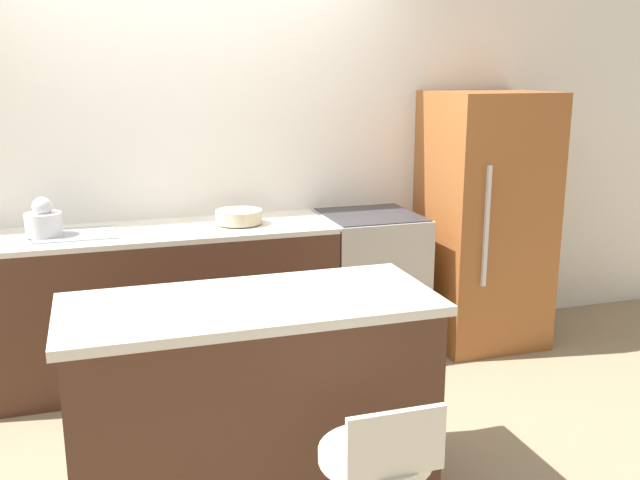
{
  "coord_description": "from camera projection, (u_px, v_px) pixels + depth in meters",
  "views": [
    {
      "loc": [
        -0.58,
        -3.75,
        1.81
      ],
      "look_at": [
        0.5,
        -0.38,
        0.94
      ],
      "focal_mm": 40.0,
      "sensor_mm": 36.0,
      "label": 1
    }
  ],
  "objects": [
    {
      "name": "kitchen_island",
      "position": [
        253.0,
        402.0,
        2.96
      ],
      "size": [
        1.51,
        0.66,
        0.9
      ],
      "color": "#4C2D1E",
      "rests_on": "ground_plane"
    },
    {
      "name": "back_counter",
      "position": [
        149.0,
        305.0,
        4.17
      ],
      "size": [
        2.15,
        0.61,
        0.91
      ],
      "color": "#4C2D1E",
      "rests_on": "ground_plane"
    },
    {
      "name": "oven_range",
      "position": [
        370.0,
        283.0,
        4.58
      ],
      "size": [
        0.6,
        0.62,
        0.91
      ],
      "color": "#B7B2A8",
      "rests_on": "ground_plane"
    },
    {
      "name": "wall_back",
      "position": [
        191.0,
        151.0,
        4.37
      ],
      "size": [
        8.0,
        0.06,
        2.6
      ],
      "color": "white",
      "rests_on": "ground_plane"
    },
    {
      "name": "refrigerator",
      "position": [
        484.0,
        220.0,
        4.68
      ],
      "size": [
        0.71,
        0.72,
        1.66
      ],
      "color": "#995628",
      "rests_on": "ground_plane"
    },
    {
      "name": "kettle",
      "position": [
        43.0,
        221.0,
        3.88
      ],
      "size": [
        0.2,
        0.2,
        0.22
      ],
      "color": "silver",
      "rests_on": "back_counter"
    },
    {
      "name": "mixing_bowl",
      "position": [
        239.0,
        216.0,
        4.21
      ],
      "size": [
        0.28,
        0.28,
        0.08
      ],
      "color": "#C1B28E",
      "rests_on": "back_counter"
    },
    {
      "name": "ground_plane",
      "position": [
        216.0,
        391.0,
        4.07
      ],
      "size": [
        14.0,
        14.0,
        0.0
      ],
      "primitive_type": "plane",
      "color": "#998466"
    }
  ]
}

